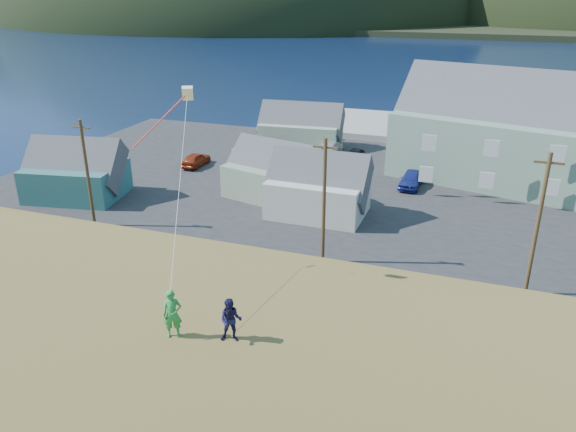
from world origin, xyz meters
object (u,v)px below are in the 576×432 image
(shed_teal, at_px, (75,172))
(kite_flyer_green, at_px, (172,314))
(shed_palegreen_far, at_px, (301,127))
(kite_flyer_navy, at_px, (231,320))
(wharf, at_px, (373,125))
(shed_palegreen_near, at_px, (275,173))
(shed_white, at_px, (318,187))

(shed_teal, distance_m, kite_flyer_green, 35.09)
(shed_palegreen_far, relative_size, kite_flyer_navy, 6.73)
(kite_flyer_green, bearing_deg, wharf, 67.35)
(shed_teal, xyz_separation_m, shed_palegreen_far, (13.38, 21.79, 0.01))
(wharf, xyz_separation_m, kite_flyer_navy, (6.89, -57.87, 7.48))
(shed_palegreen_near, xyz_separation_m, shed_palegreen_far, (-2.94, 16.12, 0.09))
(shed_palegreen_near, height_order, shed_palegreen_far, shed_palegreen_far)
(shed_palegreen_far, distance_m, kite_flyer_navy, 48.06)
(shed_white, relative_size, kite_flyer_green, 4.95)
(shed_white, distance_m, kite_flyer_navy, 28.34)
(shed_teal, distance_m, shed_palegreen_near, 17.28)
(shed_white, bearing_deg, kite_flyer_green, -82.36)
(wharf, height_order, kite_flyer_navy, kite_flyer_navy)
(shed_white, bearing_deg, kite_flyer_navy, -78.57)
(kite_flyer_navy, bearing_deg, kite_flyer_green, 176.25)
(shed_palegreen_far, bearing_deg, shed_white, -73.26)
(kite_flyer_green, bearing_deg, shed_palegreen_near, 77.30)
(wharf, bearing_deg, shed_white, -86.90)
(shed_white, xyz_separation_m, shed_palegreen_far, (-7.58, 18.68, -0.04))
(shed_teal, height_order, shed_white, shed_teal)
(shed_palegreen_far, bearing_deg, wharf, 58.14)
(shed_white, relative_size, kite_flyer_navy, 5.52)
(shed_palegreen_near, relative_size, kite_flyer_navy, 6.51)
(wharf, distance_m, shed_teal, 38.87)
(shed_white, height_order, kite_flyer_navy, kite_flyer_navy)
(shed_teal, bearing_deg, shed_palegreen_far, 48.09)
(shed_white, distance_m, shed_palegreen_far, 20.16)
(shed_palegreen_far, relative_size, kite_flyer_green, 6.04)
(shed_teal, height_order, kite_flyer_navy, kite_flyer_navy)
(wharf, distance_m, kite_flyer_green, 58.98)
(wharf, relative_size, kite_flyer_navy, 17.90)
(wharf, distance_m, shed_palegreen_far, 13.42)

